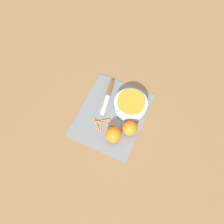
{
  "coord_description": "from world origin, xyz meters",
  "views": [
    {
      "loc": [
        0.41,
        0.19,
        1.06
      ],
      "look_at": [
        0.0,
        0.0,
        0.04
      ],
      "focal_mm": 35.0,
      "sensor_mm": 36.0,
      "label": 1
    }
  ],
  "objects_px": {
    "bowl_speckled": "(131,104)",
    "orange_left": "(113,135)",
    "knife": "(109,91)",
    "orange_right": "(130,128)"
  },
  "relations": [
    {
      "from": "orange_left",
      "to": "orange_right",
      "type": "height_order",
      "value": "orange_left"
    },
    {
      "from": "knife",
      "to": "orange_left",
      "type": "relative_size",
      "value": 2.71
    },
    {
      "from": "orange_right",
      "to": "knife",
      "type": "bearing_deg",
      "value": -130.76
    },
    {
      "from": "bowl_speckled",
      "to": "knife",
      "type": "xyz_separation_m",
      "value": [
        -0.04,
        -0.14,
        -0.03
      ]
    },
    {
      "from": "knife",
      "to": "orange_left",
      "type": "distance_m",
      "value": 0.26
    },
    {
      "from": "bowl_speckled",
      "to": "orange_left",
      "type": "bearing_deg",
      "value": -3.86
    },
    {
      "from": "knife",
      "to": "orange_right",
      "type": "bearing_deg",
      "value": 39.9
    },
    {
      "from": "orange_right",
      "to": "bowl_speckled",
      "type": "bearing_deg",
      "value": -159.37
    },
    {
      "from": "bowl_speckled",
      "to": "knife",
      "type": "distance_m",
      "value": 0.15
    },
    {
      "from": "bowl_speckled",
      "to": "knife",
      "type": "relative_size",
      "value": 0.81
    }
  ]
}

